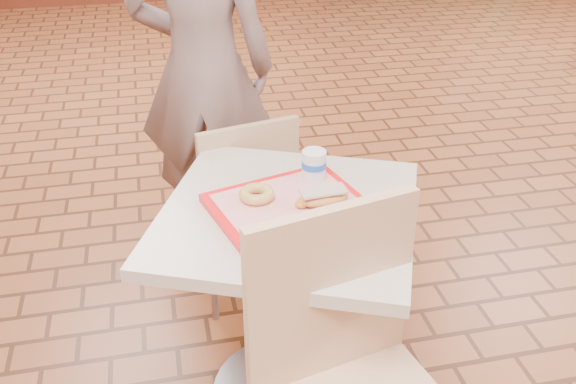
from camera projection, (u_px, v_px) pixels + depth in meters
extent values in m
cube|color=brown|center=(503.00, 231.00, 3.16)|extent=(8.00, 10.00, 0.01)
cube|color=#BAAB95|center=(288.00, 215.00, 1.89)|extent=(0.73, 0.73, 0.04)
cylinder|color=gray|center=(288.00, 315.00, 2.09)|extent=(0.08, 0.08, 0.73)
cube|color=tan|center=(330.00, 292.00, 1.61)|extent=(0.45, 0.13, 0.50)
cube|color=tan|center=(236.00, 208.00, 2.61)|extent=(0.46, 0.46, 0.04)
cube|color=tan|center=(250.00, 178.00, 2.35)|extent=(0.38, 0.11, 0.42)
cylinder|color=gray|center=(259.00, 221.00, 2.90)|extent=(0.03, 0.03, 0.38)
cylinder|color=gray|center=(189.00, 238.00, 2.78)|extent=(0.03, 0.03, 0.38)
cylinder|color=gray|center=(289.00, 260.00, 2.64)|extent=(0.03, 0.03, 0.38)
cylinder|color=gray|center=(213.00, 281.00, 2.52)|extent=(0.03, 0.03, 0.38)
imported|color=#725B58|center=(203.00, 69.00, 2.73)|extent=(0.69, 0.54, 1.68)
cube|color=red|center=(288.00, 206.00, 1.88)|extent=(0.43, 0.33, 0.02)
cube|color=#E18585|center=(288.00, 202.00, 1.87)|extent=(0.38, 0.29, 0.00)
torus|color=#B98E43|center=(257.00, 194.00, 1.87)|extent=(0.13, 0.13, 0.03)
ellipsoid|color=#B37334|center=(323.00, 198.00, 1.85)|extent=(0.16, 0.09, 0.04)
cube|color=white|center=(323.00, 191.00, 1.84)|extent=(0.14, 0.07, 0.01)
ellipsoid|color=#B97419|center=(301.00, 204.00, 1.84)|extent=(0.04, 0.03, 0.02)
cylinder|color=silver|center=(314.00, 165.00, 1.96)|extent=(0.07, 0.07, 0.10)
cylinder|color=blue|center=(314.00, 164.00, 1.96)|extent=(0.08, 0.08, 0.02)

